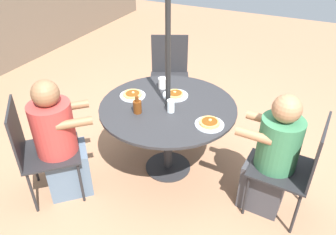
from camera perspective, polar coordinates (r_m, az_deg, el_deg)
ground_plane at (r=3.37m, az=0.00°, el=-8.62°), size 12.00×12.00×0.00m
patio_table at (r=2.99m, az=0.00°, el=0.46°), size 1.24×1.24×0.73m
umbrella_pole at (r=2.72m, az=0.00°, el=11.16°), size 0.04×0.04×2.46m
patio_chair_north at (r=2.78m, az=21.39°, el=-7.57°), size 0.50×0.50×0.94m
diner_north at (r=2.81m, az=17.64°, el=-6.93°), size 0.36×0.49×1.11m
patio_chair_east at (r=4.05m, az=0.26°, el=8.13°), size 0.62×0.62×0.94m
patio_chair_south at (r=2.97m, az=-21.81°, el=-4.76°), size 0.66×0.66×0.94m
diner_south at (r=2.97m, az=-18.23°, el=-4.48°), size 0.55×0.56×1.13m
pancake_plate_a at (r=3.09m, az=-6.18°, el=3.94°), size 0.24×0.24×0.04m
pancake_plate_b at (r=3.08m, az=1.24°, el=4.00°), size 0.24×0.24×0.04m
pancake_plate_c at (r=2.68m, az=7.23°, el=-1.03°), size 0.24×0.24×0.05m
syrup_bottle at (r=2.82m, az=-5.35°, el=1.96°), size 0.10×0.07×0.16m
coffee_cup at (r=3.21m, az=-0.95°, el=6.04°), size 0.08×0.08×0.10m
drinking_glass_a at (r=2.82m, az=0.49°, el=2.02°), size 0.07×0.07×0.11m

